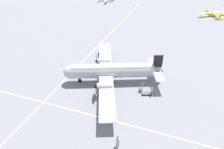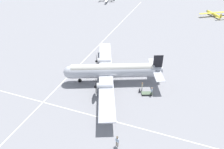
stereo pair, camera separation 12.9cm
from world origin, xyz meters
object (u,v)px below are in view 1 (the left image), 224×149
(ramp_agent, at_px, (152,90))
(light_aircraft_taxiing, at_px, (106,0))
(airliner_main, at_px, (110,71))
(crew_foreground, at_px, (118,140))
(light_aircraft_distant, at_px, (213,14))
(passenger_boarding, at_px, (142,86))
(suitcase_near_door, at_px, (140,90))
(baggage_cart, at_px, (147,93))

(ramp_agent, height_order, light_aircraft_taxiing, light_aircraft_taxiing)
(airliner_main, relative_size, crew_foreground, 14.33)
(ramp_agent, distance_m, light_aircraft_distant, 52.73)
(airliner_main, height_order, passenger_boarding, airliner_main)
(crew_foreground, height_order, passenger_boarding, passenger_boarding)
(passenger_boarding, height_order, light_aircraft_taxiing, passenger_boarding)
(ramp_agent, xyz_separation_m, light_aircraft_taxiing, (56.76, 30.89, -0.24))
(passenger_boarding, bearing_deg, airliner_main, -105.59)
(crew_foreground, xyz_separation_m, suitcase_near_door, (12.88, 0.16, -0.81))
(ramp_agent, xyz_separation_m, light_aircraft_distant, (51.54, -11.15, -0.17))
(crew_foreground, xyz_separation_m, light_aircraft_distant, (64.26, -13.21, -0.27))
(crew_foreground, distance_m, suitcase_near_door, 12.91)
(suitcase_near_door, bearing_deg, light_aircraft_taxiing, 26.86)
(passenger_boarding, bearing_deg, ramp_agent, 61.95)
(ramp_agent, height_order, light_aircraft_distant, light_aircraft_distant)
(airliner_main, relative_size, suitcase_near_door, 39.42)
(airliner_main, xyz_separation_m, light_aircraft_distant, (50.11, -19.62, -1.61))
(airliner_main, distance_m, light_aircraft_distant, 53.84)
(baggage_cart, bearing_deg, ramp_agent, 165.71)
(suitcase_near_door, xyz_separation_m, baggage_cart, (-0.26, -1.46, -0.03))
(light_aircraft_taxiing, bearing_deg, passenger_boarding, -75.48)
(light_aircraft_taxiing, bearing_deg, crew_foreground, -80.27)
(baggage_cart, relative_size, light_aircraft_taxiing, 0.24)
(ramp_agent, bearing_deg, light_aircraft_taxiing, -1.11)
(baggage_cart, xyz_separation_m, light_aircraft_distant, (51.64, -11.91, 0.57))
(baggage_cart, bearing_deg, passenger_boarding, -55.24)
(airliner_main, bearing_deg, light_aircraft_distant, -134.07)
(light_aircraft_taxiing, bearing_deg, light_aircraft_distant, -19.89)
(light_aircraft_distant, bearing_deg, ramp_agent, 133.70)
(passenger_boarding, bearing_deg, light_aircraft_taxiing, -161.54)
(ramp_agent, height_order, baggage_cart, ramp_agent)
(ramp_agent, relative_size, baggage_cart, 0.78)
(crew_foreground, height_order, ramp_agent, crew_foreground)
(light_aircraft_distant, xyz_separation_m, light_aircraft_taxiing, (5.22, 42.04, -0.07))
(baggage_cart, distance_m, light_aircraft_distant, 53.00)
(ramp_agent, height_order, suitcase_near_door, ramp_agent)
(airliner_main, distance_m, light_aircraft_taxiing, 59.72)
(airliner_main, xyz_separation_m, baggage_cart, (-1.53, -7.71, -2.18))
(suitcase_near_door, height_order, baggage_cart, suitcase_near_door)
(suitcase_near_door, relative_size, light_aircraft_taxiing, 0.07)
(suitcase_near_door, bearing_deg, airliner_main, 78.50)
(baggage_cart, bearing_deg, light_aircraft_taxiing, -83.65)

